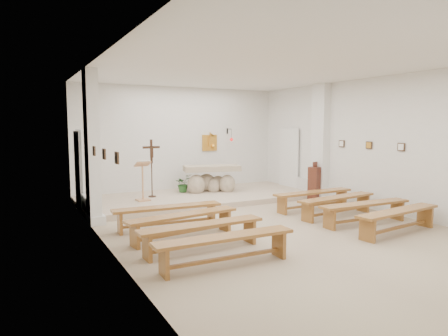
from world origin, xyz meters
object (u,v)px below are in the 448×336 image
crucifix_stand (152,164)px  bench_left_third (202,230)px  bench_left_second (183,220)px  bench_left_fourth (225,243)px  altar (211,181)px  bench_right_second (337,202)px  donation_pedestal (315,183)px  lectern (143,181)px  bench_left_front (168,212)px  bench_right_front (313,196)px  bench_right_third (365,208)px  bench_right_fourth (398,216)px

crucifix_stand → bench_left_third: size_ratio=0.71×
bench_left_second → bench_left_fourth: same height
altar → bench_right_second: 4.30m
donation_pedestal → altar: bearing=124.8°
lectern → bench_left_front: size_ratio=0.48×
bench_right_front → bench_right_third: same height
bench_left_fourth → bench_left_front: bearing=91.5°
donation_pedestal → crucifix_stand: bearing=139.7°
crucifix_stand → bench_left_fourth: crucifix_stand is taller
bench_left_fourth → crucifix_stand: bearing=85.0°
bench_left_front → bench_right_third: 4.46m
altar → donation_pedestal: size_ratio=1.64×
bench_left_front → bench_right_fourth: same height
altar → donation_pedestal: bearing=-23.8°
lectern → bench_right_third: bearing=-51.8°
bench_left_front → bench_left_fourth: (0.00, -2.65, 0.00)m
donation_pedestal → bench_left_fourth: 6.41m
bench_left_third → bench_right_third: same height
crucifix_stand → bench_right_third: crucifix_stand is taller
altar → donation_pedestal: (2.52, -2.00, 0.01)m
lectern → bench_right_front: bearing=-37.3°
altar → crucifix_stand: 2.06m
bench_right_front → bench_left_fourth: size_ratio=1.00×
bench_right_front → bench_left_second: 4.19m
crucifix_stand → bench_left_second: 4.12m
donation_pedestal → bench_right_second: donation_pedestal is taller
lectern → crucifix_stand: crucifix_stand is taller
altar → lectern: lectern is taller
crucifix_stand → bench_right_second: (3.43, -4.00, -0.75)m
crucifix_stand → bench_right_third: bearing=-55.6°
altar → bench_left_fourth: altar is taller
bench_right_front → bench_left_fourth: same height
bench_left_third → bench_right_third: size_ratio=1.00×
bench_right_front → bench_left_third: bearing=-157.2°
bench_left_front → bench_left_fourth: 2.65m
bench_left_third → bench_left_fourth: same height
altar → bench_right_third: altar is taller
crucifix_stand → bench_right_front: (3.43, -3.12, -0.75)m
bench_left_third → donation_pedestal: bearing=27.7°
bench_right_fourth → bench_left_second: bearing=150.6°
altar → bench_left_third: bearing=-103.5°
bench_left_third → bench_right_second: bearing=10.3°
bench_right_front → altar: bearing=114.3°
lectern → bench_left_fourth: lectern is taller
bench_right_front → bench_right_fourth: (0.00, -2.65, 0.00)m
bench_left_fourth → bench_left_second: bearing=91.5°
bench_left_second → bench_left_third: (0.00, -0.88, 0.00)m
altar → bench_left_fourth: (-2.62, -5.81, -0.12)m
crucifix_stand → bench_left_front: (-0.66, -3.12, -0.75)m
crucifix_stand → donation_pedestal: crucifix_stand is taller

